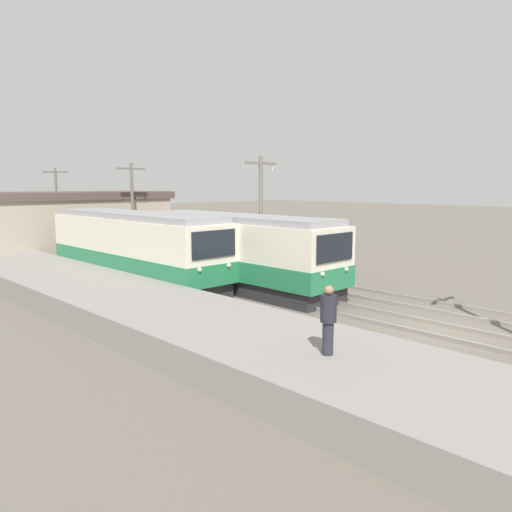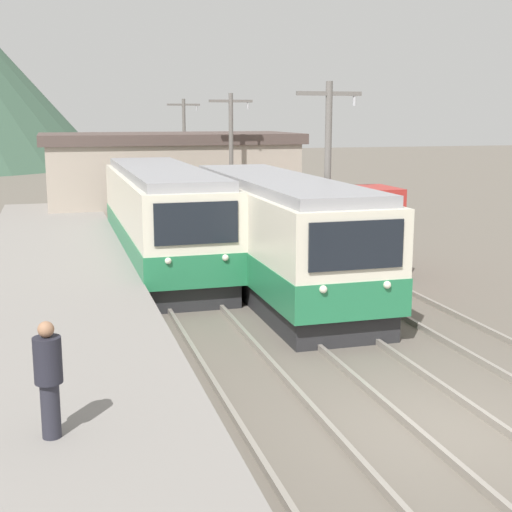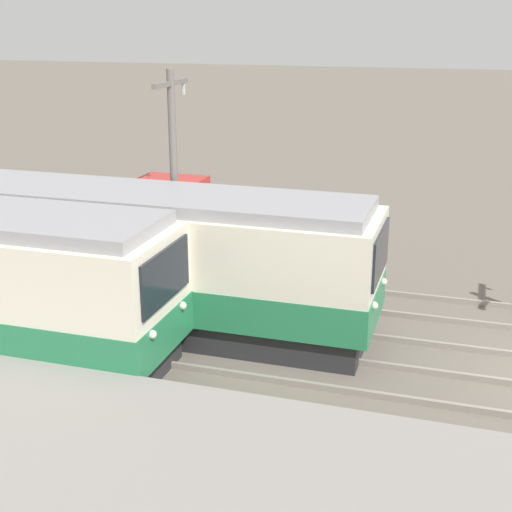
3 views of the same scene
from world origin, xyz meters
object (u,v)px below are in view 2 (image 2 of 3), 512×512
(commuter_train_center, at_px, (277,239))
(person_on_platform, at_px, (49,375))
(catenary_mast_mid, at_px, (328,178))
(catenary_mast_distant, at_px, (184,146))
(shunting_locomotive, at_px, (339,235))
(catenary_mast_far, at_px, (231,156))
(commuter_train_left, at_px, (162,222))

(commuter_train_center, distance_m, person_on_platform, 12.35)
(catenary_mast_mid, relative_size, person_on_platform, 3.78)
(catenary_mast_mid, bearing_deg, catenary_mast_distant, 90.00)
(catenary_mast_mid, bearing_deg, shunting_locomotive, 60.66)
(catenary_mast_far, height_order, person_on_platform, catenary_mast_far)
(shunting_locomotive, height_order, person_on_platform, shunting_locomotive)
(commuter_train_left, relative_size, person_on_platform, 7.45)
(catenary_mast_mid, bearing_deg, commuter_train_left, 134.07)
(commuter_train_center, distance_m, catenary_mast_mid, 2.36)
(shunting_locomotive, height_order, catenary_mast_far, catenary_mast_far)
(catenary_mast_far, distance_m, catenary_mast_distant, 11.87)
(shunting_locomotive, distance_m, catenary_mast_far, 9.59)
(commuter_train_left, xyz_separation_m, catenary_mast_far, (4.31, 7.42, 1.78))
(commuter_train_center, xyz_separation_m, person_on_platform, (-6.55, -10.47, 0.19))
(catenary_mast_mid, height_order, catenary_mast_far, same)
(catenary_mast_mid, distance_m, catenary_mast_far, 11.87)
(commuter_train_left, distance_m, person_on_platform, 15.20)
(commuter_train_center, height_order, catenary_mast_mid, catenary_mast_mid)
(catenary_mast_mid, xyz_separation_m, person_on_platform, (-8.06, -10.28, -1.61))
(shunting_locomotive, relative_size, person_on_platform, 3.65)
(catenary_mast_far, bearing_deg, catenary_mast_mid, -90.00)
(shunting_locomotive, distance_m, person_on_platform, 16.09)
(commuter_train_left, xyz_separation_m, catenary_mast_mid, (4.31, -4.45, 1.78))
(catenary_mast_distant, height_order, person_on_platform, catenary_mast_distant)
(commuter_train_left, bearing_deg, person_on_platform, -104.29)
(shunting_locomotive, relative_size, catenary_mast_mid, 0.97)
(commuter_train_left, distance_m, catenary_mast_far, 8.76)
(catenary_mast_distant, bearing_deg, commuter_train_left, -102.59)
(catenary_mast_far, relative_size, catenary_mast_distant, 1.00)
(commuter_train_left, bearing_deg, catenary_mast_distant, 77.41)
(person_on_platform, bearing_deg, catenary_mast_far, 70.00)
(shunting_locomotive, bearing_deg, catenary_mast_far, 99.19)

